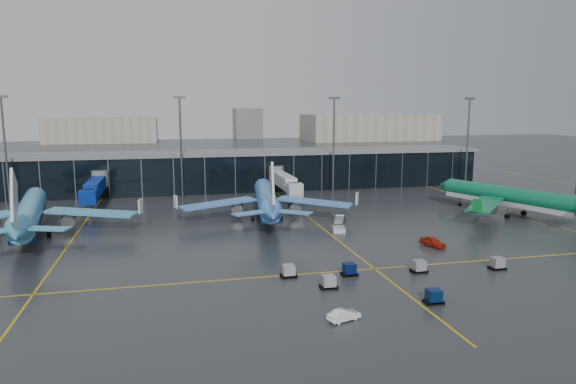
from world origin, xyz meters
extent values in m
plane|color=#282B2D|center=(0.00, 0.00, 0.00)|extent=(600.00, 600.00, 0.00)
cube|color=black|center=(0.00, 62.00, 5.00)|extent=(140.00, 16.00, 10.00)
cube|color=slate|center=(0.00, 62.00, 10.30)|extent=(142.00, 17.00, 0.80)
cylinder|color=#595B60|center=(-35.00, 53.50, 5.20)|extent=(4.00, 4.00, 4.00)
cube|color=navy|center=(-35.00, 40.00, 4.40)|extent=(3.00, 24.00, 3.00)
cylinder|color=#595B60|center=(-35.00, 32.50, 1.30)|extent=(1.00, 1.00, 2.60)
cylinder|color=#595B60|center=(10.00, 53.50, 5.20)|extent=(4.00, 4.00, 4.00)
cube|color=silver|center=(10.00, 40.00, 4.40)|extent=(3.00, 24.00, 3.00)
cylinder|color=#595B60|center=(10.00, 32.50, 1.30)|extent=(1.00, 1.00, 2.60)
cylinder|color=#595B60|center=(-55.00, 50.00, 12.50)|extent=(0.50, 0.50, 25.00)
cube|color=#595B60|center=(-55.00, 50.00, 25.20)|extent=(3.00, 0.40, 0.60)
cylinder|color=#595B60|center=(-15.00, 50.00, 12.50)|extent=(0.50, 0.50, 25.00)
cube|color=#595B60|center=(-15.00, 50.00, 25.20)|extent=(3.00, 0.40, 0.60)
cylinder|color=#595B60|center=(25.00, 50.00, 12.50)|extent=(0.50, 0.50, 25.00)
cube|color=#595B60|center=(25.00, 50.00, 25.20)|extent=(3.00, 0.40, 0.60)
cylinder|color=#595B60|center=(65.00, 50.00, 12.50)|extent=(0.50, 0.50, 25.00)
cube|color=#595B60|center=(65.00, 50.00, 25.20)|extent=(3.00, 0.40, 0.60)
cube|color=#B2AD99|center=(120.00, 260.00, 9.00)|extent=(90.00, 42.00, 18.00)
cube|color=#B2AD99|center=(-60.00, 280.00, 8.00)|extent=(70.00, 38.00, 16.00)
cube|color=#B2AD99|center=(40.00, 300.00, 11.00)|extent=(20.00, 20.00, 22.00)
cube|color=gold|center=(-35.00, 20.00, 0.01)|extent=(0.30, 120.00, 0.02)
cube|color=gold|center=(10.00, 20.00, 0.01)|extent=(0.30, 120.00, 0.02)
cube|color=gold|center=(55.00, 20.00, 0.01)|extent=(0.30, 120.00, 0.02)
cube|color=gold|center=(10.00, -15.00, 0.01)|extent=(220.00, 0.30, 0.02)
cube|color=black|center=(15.42, -17.90, 0.18)|extent=(2.20, 1.50, 0.36)
cube|color=gray|center=(15.42, -17.90, 0.95)|extent=(1.60, 1.50, 1.50)
cube|color=black|center=(26.95, -19.15, 0.18)|extent=(2.20, 1.50, 0.36)
cube|color=gray|center=(26.95, -19.15, 0.95)|extent=(1.60, 1.50, 1.50)
cube|color=black|center=(5.48, -16.99, 0.18)|extent=(2.20, 1.50, 0.36)
cube|color=#041239|center=(5.48, -16.99, 0.95)|extent=(1.60, 1.50, 1.50)
cube|color=black|center=(1.17, -21.20, 0.18)|extent=(2.20, 1.50, 0.36)
cube|color=gray|center=(1.17, -21.20, 0.95)|extent=(1.60, 1.50, 1.50)
cube|color=black|center=(-2.79, -15.73, 0.18)|extent=(2.20, 1.50, 0.36)
cube|color=#95999D|center=(-2.79, -15.73, 0.95)|extent=(1.60, 1.50, 1.50)
cube|color=black|center=(11.66, -28.84, 0.18)|extent=(2.20, 1.50, 0.36)
cube|color=#051A3F|center=(11.66, -28.84, 0.95)|extent=(1.60, 1.50, 1.50)
cube|color=silver|center=(12.20, 7.38, 0.40)|extent=(2.84, 3.60, 0.80)
cube|color=silver|center=(12.20, 7.38, 2.30)|extent=(2.17, 3.11, 2.29)
imported|color=#AC200D|center=(24.06, -6.02, 0.80)|extent=(3.19, 5.02, 1.59)
imported|color=white|center=(-0.24, -31.10, 0.63)|extent=(4.06, 2.51, 1.26)
camera|label=1|loc=(-18.08, -80.84, 22.79)|focal=32.00mm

